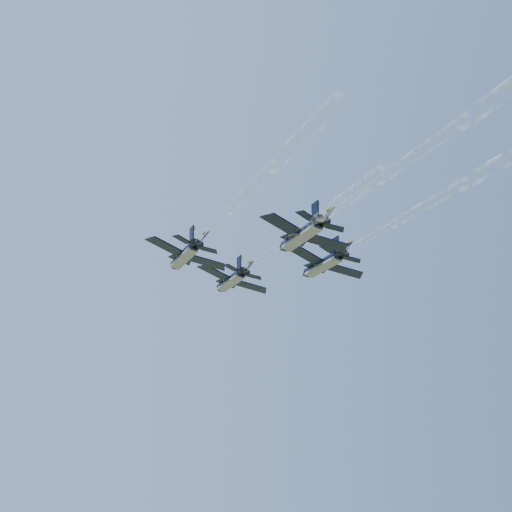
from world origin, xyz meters
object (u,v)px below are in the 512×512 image
object	(u,v)px
jet_left	(184,256)
jet_slot	(301,235)
jet_right	(323,264)
jet_lead	(231,281)

from	to	relation	value
jet_left	jet_slot	world-z (taller)	same
jet_right	jet_slot	world-z (taller)	same
jet_lead	jet_left	distance (m)	16.61
jet_right	jet_slot	size ratio (longest dim) A/B	1.00
jet_right	jet_left	bearing A→B (deg)	176.17
jet_lead	jet_slot	xyz separation A→B (m)	(0.20, -27.35, 0.00)
jet_left	jet_lead	bearing A→B (deg)	51.14
jet_lead	jet_left	bearing A→B (deg)	-128.86
jet_lead	jet_right	size ratio (longest dim) A/B	1.00
jet_lead	jet_right	xyz separation A→B (m)	(8.91, -14.40, 0.00)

